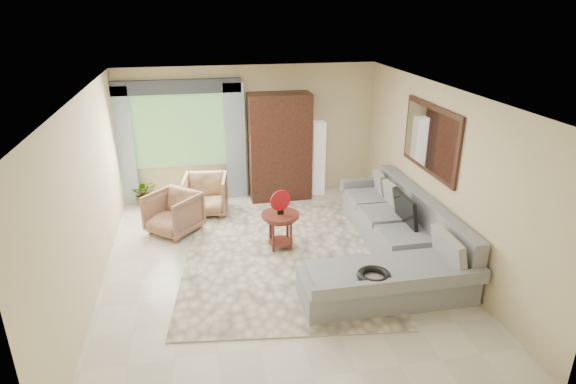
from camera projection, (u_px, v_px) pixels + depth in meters
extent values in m
plane|color=silver|center=(276.00, 266.00, 7.22)|extent=(6.00, 6.00, 0.00)
cube|color=beige|center=(283.00, 255.00, 7.54)|extent=(3.47, 4.34, 0.02)
cube|color=gray|center=(390.00, 229.00, 7.96)|extent=(0.90, 2.40, 0.40)
cube|color=gray|center=(387.00, 285.00, 6.38)|extent=(2.30, 0.80, 0.40)
cube|color=gray|center=(423.00, 212.00, 7.49)|extent=(0.20, 3.20, 0.50)
cube|color=gray|center=(365.00, 184.00, 9.01)|extent=(0.90, 0.16, 0.22)
cube|color=gray|center=(402.00, 285.00, 5.86)|extent=(2.30, 0.10, 0.18)
cube|color=black|center=(405.00, 209.00, 7.42)|extent=(0.14, 0.74, 0.48)
torus|color=black|center=(374.00, 276.00, 5.96)|extent=(0.43, 0.43, 0.09)
cylinder|color=#501F15|center=(280.00, 215.00, 7.55)|extent=(0.60, 0.60, 0.04)
cylinder|color=#501F15|center=(281.00, 233.00, 7.66)|extent=(0.40, 0.40, 0.54)
cylinder|color=#A51015|center=(280.00, 200.00, 7.45)|extent=(0.33, 0.11, 0.34)
imported|color=#946650|center=(173.00, 213.00, 8.18)|extent=(1.09, 1.09, 0.71)
imported|color=#9C7E55|center=(205.00, 195.00, 8.93)|extent=(0.87, 0.89, 0.72)
imported|color=#999999|center=(144.00, 193.00, 9.29)|extent=(0.52, 0.47, 0.52)
cube|color=black|center=(280.00, 147.00, 9.41)|extent=(1.20, 0.55, 2.10)
cube|color=silver|center=(318.00, 158.00, 9.72)|extent=(0.24, 0.24, 1.50)
cube|color=#669E59|center=(179.00, 131.00, 9.17)|extent=(1.80, 0.04, 1.40)
cube|color=#9EB7CC|center=(123.00, 148.00, 8.99)|extent=(0.40, 0.08, 2.30)
cube|color=#9EB7CC|center=(235.00, 142.00, 9.37)|extent=(0.40, 0.08, 2.30)
cube|color=#1E232D|center=(175.00, 87.00, 8.79)|extent=(2.40, 0.12, 0.26)
cube|color=black|center=(431.00, 139.00, 7.33)|extent=(0.04, 1.70, 1.05)
cube|color=white|center=(429.00, 139.00, 7.33)|extent=(0.02, 1.54, 0.90)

